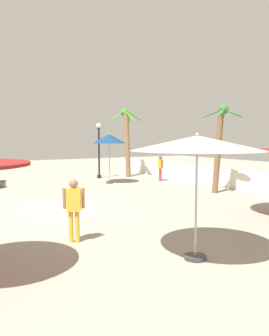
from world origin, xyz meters
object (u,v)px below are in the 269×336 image
at_px(guest_0, 74,204).
at_px(guest_1, 160,166).
at_px(patio_umbrella_3, 197,144).
at_px(palm_tree_1, 126,135).
at_px(patio_umbrella_0, 109,139).
at_px(lamp_post_0, 99,146).
at_px(palm_tree_0, 220,139).

relative_size(guest_0, guest_1, 1.04).
bearing_deg(patio_umbrella_3, palm_tree_1, 156.48).
bearing_deg(guest_0, patio_umbrella_0, 149.24).
bearing_deg(palm_tree_1, lamp_post_0, -90.65).
distance_m(palm_tree_0, palm_tree_1, 8.60).
height_order(palm_tree_0, palm_tree_1, palm_tree_1).
bearing_deg(patio_umbrella_3, lamp_post_0, 163.76).
bearing_deg(patio_umbrella_0, lamp_post_0, 168.85).
relative_size(patio_umbrella_3, palm_tree_1, 0.62).
bearing_deg(guest_1, lamp_post_0, -140.02).
relative_size(patio_umbrella_3, guest_1, 1.87).
bearing_deg(guest_0, patio_umbrella_3, 37.67).
relative_size(lamp_post_0, guest_0, 2.24).
bearing_deg(palm_tree_1, patio_umbrella_3, -23.52).
distance_m(patio_umbrella_3, lamp_post_0, 15.27).
xyz_separation_m(patio_umbrella_3, guest_0, (-2.49, -1.92, -1.57)).
bearing_deg(palm_tree_1, palm_tree_0, 2.38).
xyz_separation_m(guest_0, guest_1, (-8.91, 8.93, -0.05)).
relative_size(palm_tree_0, palm_tree_1, 0.90).
bearing_deg(patio_umbrella_0, palm_tree_1, 135.08).
distance_m(palm_tree_1, guest_0, 14.83).
xyz_separation_m(patio_umbrella_3, palm_tree_0, (-6.05, 6.73, 0.08)).
bearing_deg(guest_1, guest_0, -45.07).
bearing_deg(palm_tree_0, palm_tree_1, -177.62).
bearing_deg(palm_tree_1, patio_umbrella_0, -44.92).
height_order(patio_umbrella_3, guest_0, patio_umbrella_3).
distance_m(lamp_post_0, guest_0, 13.70).
bearing_deg(patio_umbrella_3, guest_0, -142.33).
relative_size(patio_umbrella_0, guest_0, 1.80).
relative_size(patio_umbrella_3, guest_0, 1.79).
xyz_separation_m(patio_umbrella_0, guest_0, (9.52, -5.66, -1.64)).
height_order(lamp_post_0, guest_0, lamp_post_0).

